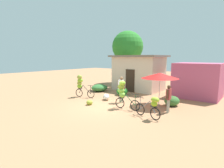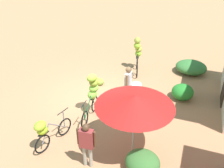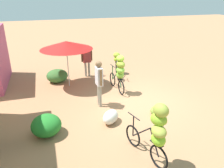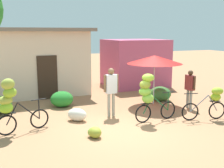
{
  "view_description": "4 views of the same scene",
  "coord_description": "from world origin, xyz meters",
  "px_view_note": "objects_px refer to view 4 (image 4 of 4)",
  "views": [
    {
      "loc": [
        7.12,
        -8.2,
        3.05
      ],
      "look_at": [
        -0.25,
        0.98,
        1.3
      ],
      "focal_mm": 28.93,
      "sensor_mm": 36.0,
      "label": 1
    },
    {
      "loc": [
        8.16,
        3.77,
        5.79
      ],
      "look_at": [
        -0.07,
        0.75,
        0.78
      ],
      "focal_mm": 39.77,
      "sensor_mm": 36.0,
      "label": 2
    },
    {
      "loc": [
        -7.3,
        3.29,
        4.06
      ],
      "look_at": [
        -0.04,
        1.05,
        0.91
      ],
      "focal_mm": 35.74,
      "sensor_mm": 36.0,
      "label": 3
    },
    {
      "loc": [
        -3.66,
        -7.65,
        3.05
      ],
      "look_at": [
        0.18,
        1.5,
        1.2
      ],
      "focal_mm": 44.97,
      "sensor_mm": 36.0,
      "label": 4
    }
  ],
  "objects_px": {
    "banana_pile_on_ground": "(95,132)",
    "shop_pink": "(135,63)",
    "bicycle_center_loaded": "(211,100)",
    "produce_sack": "(77,115)",
    "market_umbrella": "(155,59)",
    "bicycle_near_pile": "(149,93)",
    "building_low": "(42,61)",
    "bicycle_leftmost": "(11,102)",
    "person_vendor": "(111,87)",
    "person_bystander": "(190,85)"
  },
  "relations": [
    {
      "from": "banana_pile_on_ground",
      "to": "shop_pink",
      "type": "bearing_deg",
      "value": 54.69
    },
    {
      "from": "bicycle_center_loaded",
      "to": "produce_sack",
      "type": "xyz_separation_m",
      "value": [
        -4.39,
        1.66,
        -0.47
      ]
    },
    {
      "from": "market_umbrella",
      "to": "bicycle_center_loaded",
      "type": "xyz_separation_m",
      "value": [
        0.77,
        -2.59,
        -1.23
      ]
    },
    {
      "from": "bicycle_near_pile",
      "to": "produce_sack",
      "type": "bearing_deg",
      "value": 154.4
    },
    {
      "from": "building_low",
      "to": "bicycle_leftmost",
      "type": "bearing_deg",
      "value": -107.93
    },
    {
      "from": "market_umbrella",
      "to": "bicycle_near_pile",
      "type": "distance_m",
      "value": 2.6
    },
    {
      "from": "shop_pink",
      "to": "bicycle_leftmost",
      "type": "xyz_separation_m",
      "value": [
        -7.01,
        -5.58,
        -0.3
      ]
    },
    {
      "from": "bicycle_leftmost",
      "to": "banana_pile_on_ground",
      "type": "bearing_deg",
      "value": -28.87
    },
    {
      "from": "bicycle_near_pile",
      "to": "banana_pile_on_ground",
      "type": "distance_m",
      "value": 2.41
    },
    {
      "from": "shop_pink",
      "to": "banana_pile_on_ground",
      "type": "bearing_deg",
      "value": -125.31
    },
    {
      "from": "bicycle_leftmost",
      "to": "person_vendor",
      "type": "xyz_separation_m",
      "value": [
        3.45,
        0.54,
        0.09
      ]
    },
    {
      "from": "banana_pile_on_ground",
      "to": "produce_sack",
      "type": "bearing_deg",
      "value": 91.64
    },
    {
      "from": "building_low",
      "to": "shop_pink",
      "type": "distance_m",
      "value": 5.21
    },
    {
      "from": "shop_pink",
      "to": "person_bystander",
      "type": "xyz_separation_m",
      "value": [
        -0.22,
        -5.24,
        -0.37
      ]
    },
    {
      "from": "produce_sack",
      "to": "bicycle_center_loaded",
      "type": "bearing_deg",
      "value": -20.77
    },
    {
      "from": "bicycle_leftmost",
      "to": "bicycle_near_pile",
      "type": "xyz_separation_m",
      "value": [
        4.36,
        -0.57,
        -0.01
      ]
    },
    {
      "from": "building_low",
      "to": "person_vendor",
      "type": "bearing_deg",
      "value": -71.9
    },
    {
      "from": "banana_pile_on_ground",
      "to": "bicycle_near_pile",
      "type": "bearing_deg",
      "value": 16.55
    },
    {
      "from": "market_umbrella",
      "to": "produce_sack",
      "type": "distance_m",
      "value": 4.1
    },
    {
      "from": "building_low",
      "to": "market_umbrella",
      "type": "relative_size",
      "value": 2.04
    },
    {
      "from": "banana_pile_on_ground",
      "to": "person_vendor",
      "type": "relative_size",
      "value": 0.27
    },
    {
      "from": "shop_pink",
      "to": "produce_sack",
      "type": "relative_size",
      "value": 4.57
    },
    {
      "from": "bicycle_near_pile",
      "to": "person_vendor",
      "type": "distance_m",
      "value": 1.44
    },
    {
      "from": "bicycle_center_loaded",
      "to": "produce_sack",
      "type": "bearing_deg",
      "value": 159.23
    },
    {
      "from": "building_low",
      "to": "bicycle_center_loaded",
      "type": "distance_m",
      "value": 8.29
    },
    {
      "from": "person_bystander",
      "to": "banana_pile_on_ground",
      "type": "bearing_deg",
      "value": -161.3
    },
    {
      "from": "shop_pink",
      "to": "produce_sack",
      "type": "bearing_deg",
      "value": -133.67
    },
    {
      "from": "shop_pink",
      "to": "bicycle_near_pile",
      "type": "relative_size",
      "value": 1.91
    },
    {
      "from": "shop_pink",
      "to": "bicycle_leftmost",
      "type": "relative_size",
      "value": 1.86
    },
    {
      "from": "bicycle_leftmost",
      "to": "person_vendor",
      "type": "bearing_deg",
      "value": 8.89
    },
    {
      "from": "bicycle_center_loaded",
      "to": "person_vendor",
      "type": "relative_size",
      "value": 0.9
    },
    {
      "from": "bicycle_center_loaded",
      "to": "person_bystander",
      "type": "distance_m",
      "value": 1.56
    },
    {
      "from": "building_low",
      "to": "person_vendor",
      "type": "xyz_separation_m",
      "value": [
        1.64,
        -5.03,
        -0.54
      ]
    },
    {
      "from": "bicycle_center_loaded",
      "to": "bicycle_leftmost",
      "type": "bearing_deg",
      "value": 169.81
    },
    {
      "from": "bicycle_near_pile",
      "to": "bicycle_center_loaded",
      "type": "relative_size",
      "value": 1.05
    },
    {
      "from": "banana_pile_on_ground",
      "to": "market_umbrella",
      "type": "bearing_deg",
      "value": 36.29
    },
    {
      "from": "market_umbrella",
      "to": "banana_pile_on_ground",
      "type": "distance_m",
      "value": 4.77
    },
    {
      "from": "building_low",
      "to": "bicycle_near_pile",
      "type": "bearing_deg",
      "value": -67.42
    },
    {
      "from": "bicycle_near_pile",
      "to": "market_umbrella",
      "type": "bearing_deg",
      "value": 54.54
    },
    {
      "from": "bicycle_center_loaded",
      "to": "banana_pile_on_ground",
      "type": "height_order",
      "value": "bicycle_center_loaded"
    },
    {
      "from": "building_low",
      "to": "banana_pile_on_ground",
      "type": "relative_size",
      "value": 9.82
    },
    {
      "from": "banana_pile_on_ground",
      "to": "building_low",
      "type": "bearing_deg",
      "value": 93.31
    },
    {
      "from": "market_umbrella",
      "to": "person_vendor",
      "type": "distance_m",
      "value": 2.61
    },
    {
      "from": "shop_pink",
      "to": "market_umbrella",
      "type": "relative_size",
      "value": 1.39
    },
    {
      "from": "bicycle_near_pile",
      "to": "person_bystander",
      "type": "bearing_deg",
      "value": 20.57
    },
    {
      "from": "shop_pink",
      "to": "produce_sack",
      "type": "xyz_separation_m",
      "value": [
        -4.86,
        -5.09,
        -1.09
      ]
    },
    {
      "from": "bicycle_near_pile",
      "to": "person_bystander",
      "type": "relative_size",
      "value": 1.08
    },
    {
      "from": "shop_pink",
      "to": "bicycle_near_pile",
      "type": "distance_m",
      "value": 6.7
    },
    {
      "from": "bicycle_near_pile",
      "to": "bicycle_center_loaded",
      "type": "bearing_deg",
      "value": -15.53
    },
    {
      "from": "building_low",
      "to": "market_umbrella",
      "type": "xyz_separation_m",
      "value": [
        3.96,
        -4.16,
        0.28
      ]
    }
  ]
}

